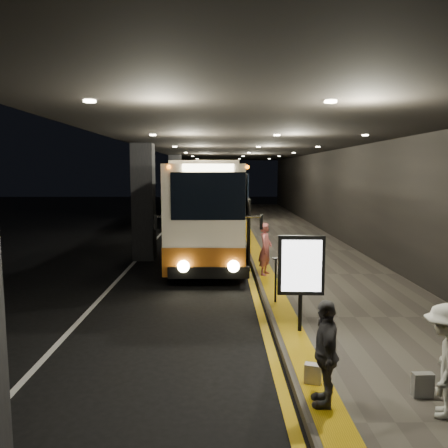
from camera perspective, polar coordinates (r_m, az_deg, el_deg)
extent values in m
plane|color=black|center=(13.02, -6.70, -8.13)|extent=(90.00, 90.00, 0.00)
cube|color=silver|center=(18.10, -10.70, -3.90)|extent=(0.12, 50.00, 0.01)
cube|color=gold|center=(17.85, 2.57, -3.94)|extent=(0.18, 50.00, 0.01)
cube|color=#514C44|center=(18.12, 10.19, -3.66)|extent=(4.50, 50.00, 0.15)
cube|color=gold|center=(17.85, 4.18, -3.46)|extent=(0.50, 50.00, 0.01)
cube|color=black|center=(18.38, 17.32, 5.47)|extent=(0.10, 50.00, 6.00)
cube|color=black|center=(16.79, -10.45, 2.82)|extent=(0.80, 0.80, 4.40)
cube|color=black|center=(28.67, -6.34, 4.56)|extent=(0.80, 0.80, 4.40)
cube|color=black|center=(17.58, 3.15, 10.93)|extent=(9.00, 50.00, 0.40)
cube|color=beige|center=(17.79, -1.59, 2.43)|extent=(2.62, 11.34, 3.20)
cube|color=#9B5716|center=(17.92, -1.57, -1.32)|extent=(2.64, 11.36, 0.85)
cube|color=black|center=(12.08, -2.08, 3.65)|extent=(2.07, 0.11, 1.32)
cube|color=black|center=(12.47, -2.03, -6.30)|extent=(2.31, 0.30, 0.33)
cylinder|color=black|center=(14.52, -6.01, -4.63)|extent=(0.26, 0.94, 0.94)
cylinder|color=black|center=(14.47, 2.38, -4.64)|extent=(0.26, 0.94, 0.94)
cylinder|color=black|center=(21.73, -4.18, -0.75)|extent=(0.26, 0.94, 0.94)
cylinder|color=black|center=(21.70, 1.40, -0.75)|extent=(0.26, 0.94, 0.94)
sphere|color=#FFEAA5|center=(12.38, -5.32, -5.53)|extent=(0.34, 0.34, 0.34)
sphere|color=#FFEAA5|center=(12.34, 1.25, -5.54)|extent=(0.34, 0.34, 0.34)
cube|color=#FFF2BF|center=(12.05, -2.10, 7.36)|extent=(1.41, 0.08, 0.21)
cube|color=beige|center=(32.06, -1.42, 4.52)|extent=(2.95, 11.64, 3.27)
cube|color=#9B5716|center=(32.13, -1.41, 2.38)|extent=(2.97, 11.67, 0.87)
cube|color=black|center=(26.23, -1.61, 5.56)|extent=(2.12, 0.16, 1.35)
cube|color=black|center=(26.46, -1.59, 0.77)|extent=(2.37, 0.36, 0.34)
cylinder|color=black|center=(28.56, -3.69, 1.12)|extent=(0.27, 0.96, 0.96)
cylinder|color=black|center=(28.52, 0.66, 1.12)|extent=(0.27, 0.96, 0.96)
cylinder|color=black|center=(36.02, -3.04, 2.33)|extent=(0.27, 0.96, 0.96)
cylinder|color=black|center=(35.99, 0.41, 2.34)|extent=(0.27, 0.96, 0.96)
cube|color=beige|center=(42.88, -1.07, 5.28)|extent=(3.18, 12.26, 3.44)
cube|color=#9B5716|center=(42.93, -1.07, 3.59)|extent=(3.20, 12.29, 0.91)
cube|color=black|center=(36.76, -1.16, 6.18)|extent=(2.23, 0.18, 1.42)
cube|color=black|center=(36.95, -1.15, 2.57)|extent=(2.49, 0.38, 0.35)
cylinder|color=black|center=(39.15, -2.80, 2.74)|extent=(0.28, 1.01, 1.01)
cylinder|color=black|center=(39.13, 0.56, 2.74)|extent=(0.28, 1.01, 1.01)
cylinder|color=black|center=(47.02, -2.42, 3.44)|extent=(0.28, 1.01, 1.01)
cylinder|color=black|center=(47.00, 0.38, 3.45)|extent=(0.28, 1.01, 1.01)
imported|color=#B85756|center=(13.61, 5.44, -3.27)|extent=(0.58, 0.70, 1.64)
imported|color=beige|center=(6.65, 26.87, -15.63)|extent=(0.87, 1.07, 1.51)
imported|color=#58575D|center=(6.39, 13.13, -16.06)|extent=(0.57, 0.93, 1.49)
cube|color=black|center=(7.25, 24.52, -18.58)|extent=(0.29, 0.13, 0.35)
cube|color=silver|center=(7.15, 11.53, -18.62)|extent=(0.28, 0.22, 0.31)
cylinder|color=black|center=(9.10, 9.90, -11.38)|extent=(0.08, 0.08, 0.76)
cube|color=black|center=(8.84, 10.03, -5.34)|extent=(0.93, 0.14, 1.20)
cube|color=white|center=(8.78, 10.11, -5.42)|extent=(0.78, 0.05, 1.03)
cylinder|color=black|center=(10.85, 6.76, -7.36)|extent=(0.05, 0.05, 1.11)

